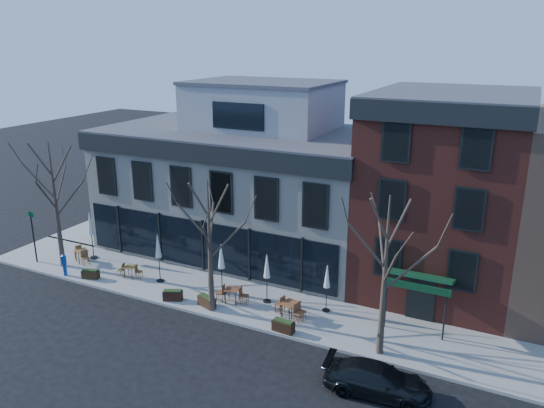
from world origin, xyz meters
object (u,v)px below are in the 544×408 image
at_px(umbrella_0, 91,226).
at_px(cafe_set_0, 82,254).
at_px(parked_sedan, 377,380).
at_px(call_box, 64,264).

bearing_deg(umbrella_0, cafe_set_0, -105.63).
xyz_separation_m(parked_sedan, call_box, (-19.89, 2.42, 0.25)).
bearing_deg(parked_sedan, cafe_set_0, 72.31).
bearing_deg(cafe_set_0, parked_sedan, -12.14).
height_order(call_box, umbrella_0, umbrella_0).
xyz_separation_m(call_box, cafe_set_0, (-0.64, 1.99, -0.24)).
distance_m(parked_sedan, call_box, 20.04).
bearing_deg(call_box, parked_sedan, -6.95).
relative_size(parked_sedan, call_box, 3.14).
distance_m(parked_sedan, umbrella_0, 21.04).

